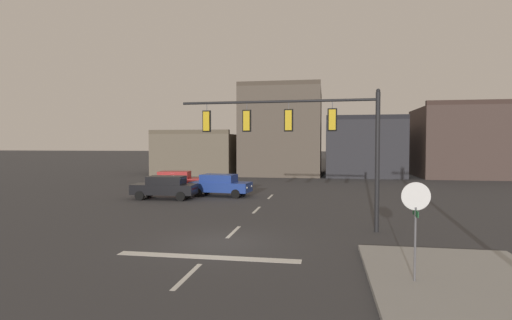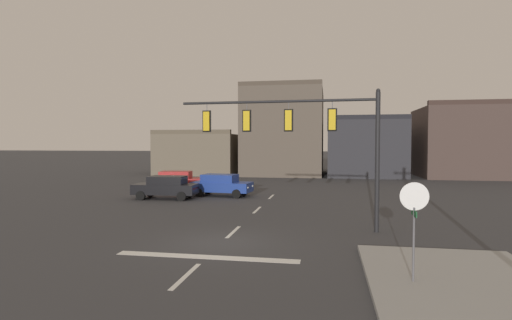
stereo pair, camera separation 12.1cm
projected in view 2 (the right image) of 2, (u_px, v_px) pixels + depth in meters
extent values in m
plane|color=#353538|center=(222.00, 243.00, 15.70)|extent=(400.00, 400.00, 0.00)
cube|color=gray|center=(468.00, 290.00, 10.42)|extent=(5.00, 8.00, 0.15)
cube|color=silver|center=(206.00, 257.00, 13.73)|extent=(6.40, 0.50, 0.01)
cube|color=silver|center=(186.00, 276.00, 11.77)|extent=(0.16, 2.40, 0.01)
cube|color=silver|center=(233.00, 232.00, 17.67)|extent=(0.16, 2.40, 0.01)
cube|color=silver|center=(257.00, 210.00, 23.57)|extent=(0.16, 2.40, 0.01)
cube|color=silver|center=(271.00, 197.00, 29.47)|extent=(0.16, 2.40, 0.01)
cylinder|color=black|center=(377.00, 162.00, 17.51)|extent=(0.20, 0.20, 6.11)
cylinder|color=black|center=(276.00, 102.00, 18.34)|extent=(8.94, 0.42, 0.12)
sphere|color=black|center=(378.00, 91.00, 17.39)|extent=(0.18, 0.18, 0.18)
cylinder|color=#56565B|center=(332.00, 106.00, 17.82)|extent=(0.03, 0.03, 0.35)
cube|color=gold|center=(332.00, 120.00, 17.85)|extent=(0.31, 0.25, 0.90)
sphere|color=green|center=(332.00, 114.00, 17.96)|extent=(0.20, 0.20, 0.20)
sphere|color=#2D2314|center=(332.00, 120.00, 17.97)|extent=(0.20, 0.20, 0.20)
sphere|color=black|center=(332.00, 126.00, 17.98)|extent=(0.20, 0.20, 0.20)
cube|color=black|center=(332.00, 120.00, 17.83)|extent=(0.42, 0.04, 1.02)
cylinder|color=#56565B|center=(289.00, 106.00, 18.23)|extent=(0.03, 0.03, 0.35)
cube|color=gold|center=(289.00, 120.00, 18.25)|extent=(0.31, 0.25, 0.90)
sphere|color=green|center=(289.00, 114.00, 18.37)|extent=(0.20, 0.20, 0.20)
sphere|color=#2D2314|center=(289.00, 120.00, 18.38)|extent=(0.20, 0.20, 0.20)
sphere|color=black|center=(289.00, 127.00, 18.39)|extent=(0.20, 0.20, 0.20)
cube|color=black|center=(289.00, 120.00, 18.23)|extent=(0.42, 0.04, 1.02)
cylinder|color=#56565B|center=(247.00, 107.00, 18.63)|extent=(0.03, 0.03, 0.35)
cube|color=gold|center=(247.00, 121.00, 18.66)|extent=(0.31, 0.25, 0.90)
sphere|color=green|center=(248.00, 115.00, 18.78)|extent=(0.20, 0.20, 0.20)
sphere|color=#2D2314|center=(248.00, 121.00, 18.79)|extent=(0.20, 0.20, 0.20)
sphere|color=black|center=(248.00, 127.00, 18.80)|extent=(0.20, 0.20, 0.20)
cube|color=black|center=(247.00, 121.00, 18.64)|extent=(0.42, 0.04, 1.02)
cylinder|color=#56565B|center=(207.00, 108.00, 19.04)|extent=(0.03, 0.03, 0.35)
cube|color=gold|center=(207.00, 121.00, 19.07)|extent=(0.31, 0.25, 0.90)
sphere|color=green|center=(208.00, 116.00, 19.18)|extent=(0.20, 0.20, 0.20)
sphere|color=#2D2314|center=(208.00, 121.00, 19.19)|extent=(0.20, 0.20, 0.20)
sphere|color=black|center=(208.00, 127.00, 19.20)|extent=(0.20, 0.20, 0.20)
cube|color=black|center=(207.00, 121.00, 19.05)|extent=(0.42, 0.04, 1.02)
cylinder|color=#56565B|center=(414.00, 247.00, 10.85)|extent=(0.06, 0.06, 2.15)
cylinder|color=white|center=(414.00, 196.00, 10.79)|extent=(0.76, 0.03, 0.76)
cylinder|color=#B21414|center=(414.00, 196.00, 10.81)|extent=(0.68, 0.03, 0.68)
cube|color=#19592D|center=(414.00, 213.00, 10.81)|extent=(0.02, 0.64, 0.16)
cube|color=#A81E1E|center=(178.00, 182.00, 33.24)|extent=(4.59, 2.34, 0.70)
cube|color=#A81E1E|center=(176.00, 175.00, 33.22)|extent=(2.64, 1.90, 0.56)
cube|color=#2D3842|center=(185.00, 175.00, 33.18)|extent=(0.44, 1.54, 0.47)
cube|color=#2D3842|center=(162.00, 175.00, 33.28)|extent=(0.41, 1.54, 0.46)
cylinder|color=black|center=(197.00, 186.00, 34.03)|extent=(0.66, 0.30, 0.64)
cylinder|color=black|center=(193.00, 188.00, 32.33)|extent=(0.66, 0.30, 0.64)
cylinder|color=black|center=(163.00, 186.00, 34.17)|extent=(0.66, 0.30, 0.64)
cylinder|color=black|center=(157.00, 188.00, 32.48)|extent=(0.66, 0.30, 0.64)
sphere|color=silver|center=(205.00, 181.00, 33.70)|extent=(0.16, 0.16, 0.16)
sphere|color=silver|center=(202.00, 182.00, 32.55)|extent=(0.16, 0.16, 0.16)
cube|color=maroon|center=(152.00, 181.00, 33.35)|extent=(0.21, 1.36, 0.12)
cube|color=black|center=(165.00, 189.00, 28.26)|extent=(4.47, 1.97, 0.70)
cube|color=black|center=(167.00, 180.00, 28.22)|extent=(2.53, 1.70, 0.56)
cube|color=#2D3842|center=(157.00, 180.00, 28.32)|extent=(0.31, 1.53, 0.47)
cube|color=#2D3842|center=(183.00, 181.00, 28.06)|extent=(0.28, 1.53, 0.46)
cylinder|color=black|center=(141.00, 196.00, 27.64)|extent=(0.65, 0.25, 0.64)
cylinder|color=black|center=(151.00, 193.00, 29.32)|extent=(0.65, 0.25, 0.64)
cylinder|color=black|center=(182.00, 196.00, 27.24)|extent=(0.65, 0.25, 0.64)
cylinder|color=black|center=(189.00, 193.00, 28.92)|extent=(0.65, 0.25, 0.64)
sphere|color=silver|center=(132.00, 189.00, 27.99)|extent=(0.16, 0.16, 0.16)
sphere|color=silver|center=(139.00, 187.00, 29.13)|extent=(0.16, 0.16, 0.16)
cube|color=maroon|center=(196.00, 188.00, 27.96)|extent=(0.09, 1.37, 0.12)
cube|color=navy|center=(222.00, 187.00, 29.79)|extent=(4.56, 2.25, 0.70)
cube|color=navy|center=(220.00, 178.00, 29.81)|extent=(2.62, 1.85, 0.56)
cube|color=#2D3842|center=(230.00, 179.00, 29.59)|extent=(0.40, 1.54, 0.47)
cube|color=#2D3842|center=(205.00, 178.00, 30.13)|extent=(0.37, 1.53, 0.46)
cylinder|color=black|center=(244.00, 191.00, 30.22)|extent=(0.66, 0.29, 0.64)
cylinder|color=black|center=(237.00, 194.00, 28.59)|extent=(0.66, 0.29, 0.64)
cylinder|color=black|center=(208.00, 190.00, 31.02)|extent=(0.66, 0.29, 0.64)
cylinder|color=black|center=(199.00, 192.00, 29.39)|extent=(0.66, 0.29, 0.64)
sphere|color=silver|center=(252.00, 186.00, 29.74)|extent=(0.16, 0.16, 0.16)
sphere|color=silver|center=(248.00, 188.00, 28.63)|extent=(0.16, 0.16, 0.16)
cube|color=maroon|center=(195.00, 185.00, 30.39)|extent=(0.18, 1.36, 0.12)
cube|color=#665B4C|center=(203.00, 154.00, 52.74)|extent=(9.89, 10.10, 5.05)
cube|color=brown|center=(190.00, 132.00, 47.96)|extent=(9.89, 0.60, 0.50)
cube|color=brown|center=(285.00, 133.00, 51.50)|extent=(9.60, 11.61, 10.55)
cube|color=#493F35|center=(280.00, 83.00, 45.86)|extent=(9.60, 0.60, 0.50)
cube|color=#2D2D33|center=(363.00, 149.00, 50.71)|extent=(8.86, 13.37, 6.57)
cube|color=black|center=(369.00, 117.00, 44.29)|extent=(8.86, 0.60, 0.50)
cube|color=#473833|center=(475.00, 143.00, 46.52)|extent=(12.36, 9.31, 8.01)
cube|color=#3A2B26|center=(491.00, 102.00, 42.07)|extent=(12.36, 0.60, 0.50)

